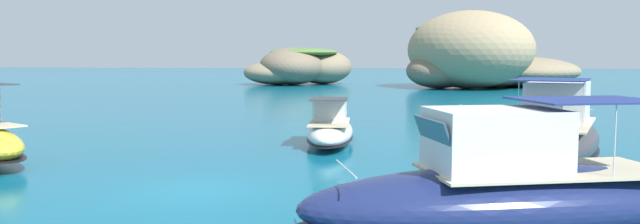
{
  "coord_description": "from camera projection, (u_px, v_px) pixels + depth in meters",
  "views": [
    {
      "loc": [
        5.99,
        -17.73,
        4.15
      ],
      "look_at": [
        2.1,
        14.32,
        1.2
      ],
      "focal_mm": 34.22,
      "sensor_mm": 36.0,
      "label": 1
    }
  ],
  "objects": [
    {
      "name": "ground_plane",
      "position": [
        196.0,
        193.0,
        18.62
      ],
      "size": [
        400.0,
        400.0,
        0.0
      ],
      "primitive_type": "plane",
      "color": "#0C5B7A"
    },
    {
      "name": "islet_large",
      "position": [
        480.0,
        57.0,
        80.89
      ],
      "size": [
        29.08,
        28.67,
        10.08
      ],
      "color": "#84755B",
      "rests_on": "ground"
    },
    {
      "name": "islet_small",
      "position": [
        299.0,
        67.0,
        90.33
      ],
      "size": [
        18.07,
        15.74,
        5.46
      ],
      "color": "#84755B",
      "rests_on": "ground"
    },
    {
      "name": "motorboat_navy",
      "position": [
        511.0,
        195.0,
        13.8
      ],
      "size": [
        10.59,
        5.73,
        3.18
      ],
      "color": "navy",
      "rests_on": "ground"
    },
    {
      "name": "motorboat_white",
      "position": [
        330.0,
        129.0,
        28.81
      ],
      "size": [
        2.55,
        7.32,
        2.26
      ],
      "color": "white",
      "rests_on": "ground"
    },
    {
      "name": "motorboat_charcoal",
      "position": [
        555.0,
        136.0,
        23.64
      ],
      "size": [
        6.71,
        11.14,
        3.35
      ],
      "color": "#2D2D33",
      "rests_on": "ground"
    },
    {
      "name": "channel_buoy",
      "position": [
        460.0,
        124.0,
        34.47
      ],
      "size": [
        0.56,
        0.56,
        1.48
      ],
      "color": "yellow",
      "rests_on": "ground"
    }
  ]
}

